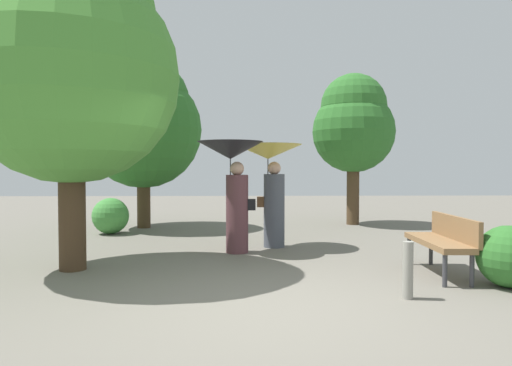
{
  "coord_description": "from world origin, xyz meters",
  "views": [
    {
      "loc": [
        -0.2,
        -4.81,
        1.49
      ],
      "look_at": [
        0.0,
        3.65,
        1.23
      ],
      "focal_mm": 31.45,
      "sensor_mm": 36.0,
      "label": 1
    }
  ],
  "objects_px": {
    "person_right": "(270,171)",
    "path_marker_post": "(408,270)",
    "tree_mid_left": "(70,59)",
    "person_left": "(233,172)",
    "tree_near_left": "(143,121)",
    "park_bench": "(443,239)",
    "tree_near_right": "(353,124)"
  },
  "relations": [
    {
      "from": "path_marker_post",
      "to": "person_right",
      "type": "bearing_deg",
      "value": 111.92
    },
    {
      "from": "person_left",
      "to": "path_marker_post",
      "type": "bearing_deg",
      "value": -139.64
    },
    {
      "from": "tree_near_right",
      "to": "park_bench",
      "type": "bearing_deg",
      "value": -91.04
    },
    {
      "from": "tree_near_left",
      "to": "path_marker_post",
      "type": "bearing_deg",
      "value": -55.0
    },
    {
      "from": "person_right",
      "to": "tree_mid_left",
      "type": "height_order",
      "value": "tree_mid_left"
    },
    {
      "from": "person_right",
      "to": "tree_near_left",
      "type": "xyz_separation_m",
      "value": [
        -3.05,
        2.88,
        1.24
      ]
    },
    {
      "from": "person_right",
      "to": "person_left",
      "type": "bearing_deg",
      "value": 133.54
    },
    {
      "from": "park_bench",
      "to": "path_marker_post",
      "type": "relative_size",
      "value": 2.29
    },
    {
      "from": "park_bench",
      "to": "tree_mid_left",
      "type": "bearing_deg",
      "value": -92.97
    },
    {
      "from": "person_right",
      "to": "path_marker_post",
      "type": "bearing_deg",
      "value": -153.4
    },
    {
      "from": "path_marker_post",
      "to": "tree_mid_left",
      "type": "bearing_deg",
      "value": 160.26
    },
    {
      "from": "tree_near_left",
      "to": "tree_mid_left",
      "type": "height_order",
      "value": "tree_mid_left"
    },
    {
      "from": "person_left",
      "to": "path_marker_post",
      "type": "relative_size",
      "value": 3.0
    },
    {
      "from": "person_right",
      "to": "path_marker_post",
      "type": "xyz_separation_m",
      "value": [
        1.39,
        -3.46,
        -1.13
      ]
    },
    {
      "from": "tree_mid_left",
      "to": "path_marker_post",
      "type": "height_order",
      "value": "tree_mid_left"
    },
    {
      "from": "person_right",
      "to": "tree_near_left",
      "type": "height_order",
      "value": "tree_near_left"
    },
    {
      "from": "person_right",
      "to": "park_bench",
      "type": "relative_size",
      "value": 1.3
    },
    {
      "from": "person_right",
      "to": "tree_near_right",
      "type": "xyz_separation_m",
      "value": [
        2.42,
        3.43,
        1.23
      ]
    },
    {
      "from": "path_marker_post",
      "to": "park_bench",
      "type": "bearing_deg",
      "value": 51.23
    },
    {
      "from": "tree_near_right",
      "to": "person_left",
      "type": "bearing_deg",
      "value": -128.02
    },
    {
      "from": "tree_near_left",
      "to": "tree_near_right",
      "type": "bearing_deg",
      "value": 5.69
    },
    {
      "from": "path_marker_post",
      "to": "tree_near_right",
      "type": "bearing_deg",
      "value": 81.5
    },
    {
      "from": "person_right",
      "to": "tree_mid_left",
      "type": "relative_size",
      "value": 0.4
    },
    {
      "from": "park_bench",
      "to": "tree_near_right",
      "type": "height_order",
      "value": "tree_near_right"
    },
    {
      "from": "tree_mid_left",
      "to": "path_marker_post",
      "type": "xyz_separation_m",
      "value": [
        4.42,
        -1.59,
        -2.77
      ]
    },
    {
      "from": "person_right",
      "to": "tree_near_right",
      "type": "relative_size",
      "value": 0.49
    },
    {
      "from": "tree_near_right",
      "to": "path_marker_post",
      "type": "height_order",
      "value": "tree_near_right"
    },
    {
      "from": "person_left",
      "to": "tree_near_right",
      "type": "relative_size",
      "value": 0.49
    },
    {
      "from": "person_right",
      "to": "path_marker_post",
      "type": "height_order",
      "value": "person_right"
    },
    {
      "from": "person_right",
      "to": "park_bench",
      "type": "height_order",
      "value": "person_right"
    },
    {
      "from": "tree_near_right",
      "to": "tree_mid_left",
      "type": "xyz_separation_m",
      "value": [
        -5.45,
        -5.31,
        0.41
      ]
    },
    {
      "from": "person_right",
      "to": "path_marker_post",
      "type": "distance_m",
      "value": 3.9
    }
  ]
}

